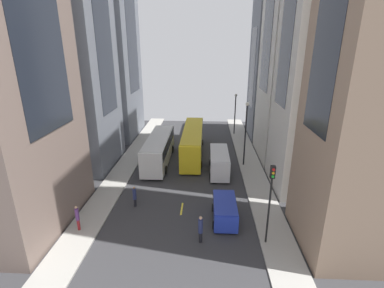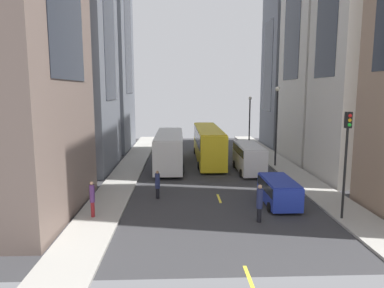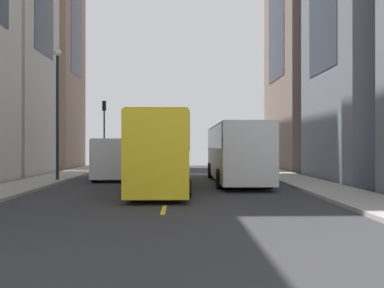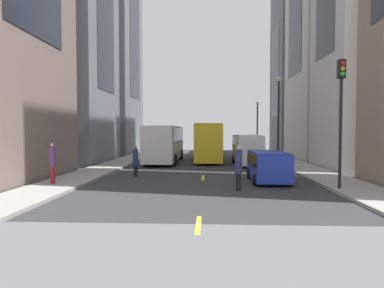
{
  "view_description": "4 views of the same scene",
  "coord_description": "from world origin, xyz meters",
  "px_view_note": "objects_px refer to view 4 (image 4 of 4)",
  "views": [
    {
      "loc": [
        2.05,
        -32.68,
        13.99
      ],
      "look_at": [
        0.28,
        2.27,
        1.77
      ],
      "focal_mm": 26.5,
      "sensor_mm": 36.0,
      "label": 1
    },
    {
      "loc": [
        -2.79,
        -33.89,
        7.45
      ],
      "look_at": [
        -1.42,
        2.17,
        1.95
      ],
      "focal_mm": 32.52,
      "sensor_mm": 36.0,
      "label": 2
    },
    {
      "loc": [
        -0.61,
        24.83,
        2.2
      ],
      "look_at": [
        -1.2,
        0.08,
        2.26
      ],
      "focal_mm": 39.7,
      "sensor_mm": 36.0,
      "label": 3
    },
    {
      "loc": [
        0.29,
        -31.17,
        2.9
      ],
      "look_at": [
        -1.26,
        1.4,
        1.65
      ],
      "focal_mm": 31.09,
      "sensor_mm": 36.0,
      "label": 4
    }
  ],
  "objects_px": {
    "city_bus_white": "(165,141)",
    "pedestrian_waiting_curb": "(238,167)",
    "car_blue_0": "(268,164)",
    "pedestrian_crossing_mid": "(53,162)",
    "streetcar_yellow": "(208,139)",
    "pedestrian_crossing_near": "(136,160)",
    "delivery_van_white": "(247,147)",
    "traffic_light_near_corner": "(341,100)"
  },
  "relations": [
    {
      "from": "pedestrian_crossing_mid",
      "to": "pedestrian_waiting_curb",
      "type": "bearing_deg",
      "value": -107.96
    },
    {
      "from": "delivery_van_white",
      "to": "pedestrian_crossing_near",
      "type": "height_order",
      "value": "delivery_van_white"
    },
    {
      "from": "delivery_van_white",
      "to": "streetcar_yellow",
      "type": "bearing_deg",
      "value": 121.32
    },
    {
      "from": "delivery_van_white",
      "to": "pedestrian_crossing_mid",
      "type": "height_order",
      "value": "delivery_van_white"
    },
    {
      "from": "streetcar_yellow",
      "to": "pedestrian_waiting_curb",
      "type": "relative_size",
      "value": 6.0
    },
    {
      "from": "pedestrian_crossing_near",
      "to": "traffic_light_near_corner",
      "type": "distance_m",
      "value": 12.38
    },
    {
      "from": "streetcar_yellow",
      "to": "delivery_van_white",
      "type": "xyz_separation_m",
      "value": [
        3.32,
        -5.45,
        -0.61
      ]
    },
    {
      "from": "pedestrian_waiting_curb",
      "to": "pedestrian_crossing_near",
      "type": "bearing_deg",
      "value": 47.4
    },
    {
      "from": "pedestrian_crossing_near",
      "to": "car_blue_0",
      "type": "bearing_deg",
      "value": -163.0
    },
    {
      "from": "city_bus_white",
      "to": "traffic_light_near_corner",
      "type": "height_order",
      "value": "traffic_light_near_corner"
    },
    {
      "from": "streetcar_yellow",
      "to": "pedestrian_crossing_mid",
      "type": "bearing_deg",
      "value": -115.67
    },
    {
      "from": "delivery_van_white",
      "to": "pedestrian_crossing_mid",
      "type": "relative_size",
      "value": 2.87
    },
    {
      "from": "pedestrian_waiting_curb",
      "to": "city_bus_white",
      "type": "bearing_deg",
      "value": 15.19
    },
    {
      "from": "car_blue_0",
      "to": "pedestrian_crossing_near",
      "type": "height_order",
      "value": "pedestrian_crossing_near"
    },
    {
      "from": "city_bus_white",
      "to": "pedestrian_crossing_near",
      "type": "bearing_deg",
      "value": -93.05
    },
    {
      "from": "pedestrian_waiting_curb",
      "to": "traffic_light_near_corner",
      "type": "relative_size",
      "value": 0.36
    },
    {
      "from": "city_bus_white",
      "to": "streetcar_yellow",
      "type": "bearing_deg",
      "value": 33.89
    },
    {
      "from": "streetcar_yellow",
      "to": "pedestrian_crossing_near",
      "type": "height_order",
      "value": "streetcar_yellow"
    },
    {
      "from": "streetcar_yellow",
      "to": "pedestrian_crossing_mid",
      "type": "distance_m",
      "value": 18.95
    },
    {
      "from": "pedestrian_crossing_mid",
      "to": "traffic_light_near_corner",
      "type": "distance_m",
      "value": 14.86
    },
    {
      "from": "pedestrian_crossing_mid",
      "to": "car_blue_0",
      "type": "bearing_deg",
      "value": -92.65
    },
    {
      "from": "city_bus_white",
      "to": "pedestrian_crossing_near",
      "type": "distance_m",
      "value": 10.47
    },
    {
      "from": "delivery_van_white",
      "to": "pedestrian_waiting_curb",
      "type": "xyz_separation_m",
      "value": [
        -1.87,
        -12.41,
        -0.34
      ]
    },
    {
      "from": "city_bus_white",
      "to": "pedestrian_waiting_curb",
      "type": "bearing_deg",
      "value": -69.87
    },
    {
      "from": "car_blue_0",
      "to": "pedestrian_waiting_curb",
      "type": "height_order",
      "value": "pedestrian_waiting_curb"
    },
    {
      "from": "delivery_van_white",
      "to": "pedestrian_crossing_near",
      "type": "distance_m",
      "value": 11.1
    },
    {
      "from": "traffic_light_near_corner",
      "to": "car_blue_0",
      "type": "bearing_deg",
      "value": 134.55
    },
    {
      "from": "delivery_van_white",
      "to": "car_blue_0",
      "type": "relative_size",
      "value": 1.44
    },
    {
      "from": "streetcar_yellow",
      "to": "pedestrian_crossing_near",
      "type": "xyz_separation_m",
      "value": [
        -4.65,
        -13.16,
        -1.08
      ]
    },
    {
      "from": "car_blue_0",
      "to": "pedestrian_crossing_near",
      "type": "relative_size",
      "value": 2.14
    },
    {
      "from": "city_bus_white",
      "to": "pedestrian_crossing_mid",
      "type": "xyz_separation_m",
      "value": [
        -4.11,
        -14.31,
        -0.7
      ]
    },
    {
      "from": "city_bus_white",
      "to": "delivery_van_white",
      "type": "height_order",
      "value": "city_bus_white"
    },
    {
      "from": "pedestrian_crossing_mid",
      "to": "traffic_light_near_corner",
      "type": "relative_size",
      "value": 0.35
    },
    {
      "from": "delivery_van_white",
      "to": "car_blue_0",
      "type": "height_order",
      "value": "delivery_van_white"
    },
    {
      "from": "streetcar_yellow",
      "to": "city_bus_white",
      "type": "bearing_deg",
      "value": -146.11
    },
    {
      "from": "delivery_van_white",
      "to": "traffic_light_near_corner",
      "type": "distance_m",
      "value": 13.06
    },
    {
      "from": "city_bus_white",
      "to": "streetcar_yellow",
      "type": "xyz_separation_m",
      "value": [
        4.1,
        2.75,
        0.12
      ]
    },
    {
      "from": "city_bus_white",
      "to": "pedestrian_crossing_mid",
      "type": "height_order",
      "value": "city_bus_white"
    },
    {
      "from": "car_blue_0",
      "to": "delivery_van_white",
      "type": "bearing_deg",
      "value": 90.59
    },
    {
      "from": "pedestrian_crossing_near",
      "to": "pedestrian_crossing_mid",
      "type": "height_order",
      "value": "pedestrian_crossing_mid"
    },
    {
      "from": "car_blue_0",
      "to": "traffic_light_near_corner",
      "type": "distance_m",
      "value": 5.33
    },
    {
      "from": "streetcar_yellow",
      "to": "pedestrian_waiting_curb",
      "type": "height_order",
      "value": "streetcar_yellow"
    }
  ]
}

